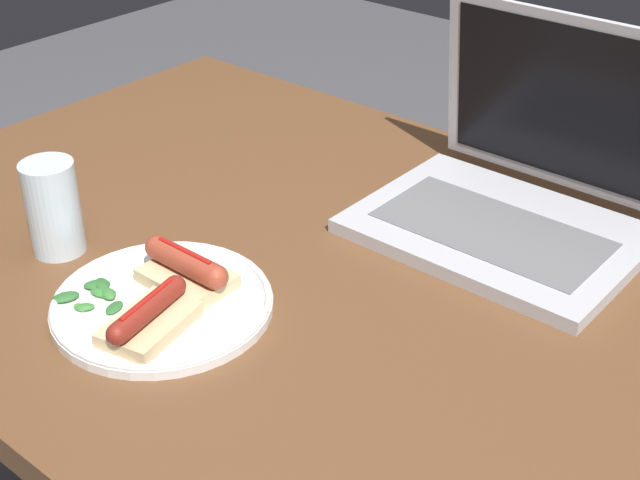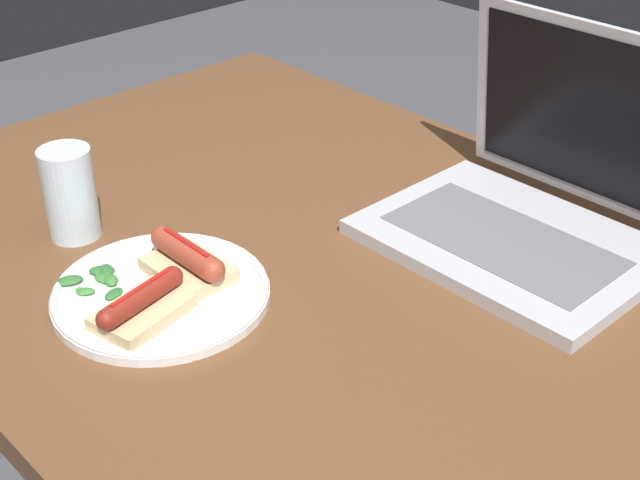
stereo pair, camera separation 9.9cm
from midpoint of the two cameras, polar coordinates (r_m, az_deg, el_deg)
The scene contains 7 objects.
desk at distance 1.09m, azimuth 3.55°, elevation -4.70°, with size 1.31×0.84×0.75m.
laptop at distance 1.14m, azimuth 15.91°, elevation 2.12°, with size 0.34×0.28×0.26m.
plate at distance 1.00m, azimuth -7.36°, elevation -3.45°, with size 0.24×0.24×0.02m.
sausage_toast_left at distance 0.95m, azimuth -8.43°, elevation -4.28°, with size 0.09×0.12×0.04m.
sausage_toast_middle at distance 1.02m, azimuth -5.71°, elevation -1.44°, with size 0.12×0.07×0.05m.
salad_pile at distance 1.03m, azimuth -11.43°, elevation -2.57°, with size 0.08×0.07×0.01m.
drinking_glass at distance 1.12m, azimuth -13.31°, elevation 2.85°, with size 0.06×0.06×0.12m.
Camera 2 is at (0.63, -0.62, 1.33)m, focal length 50.00 mm.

